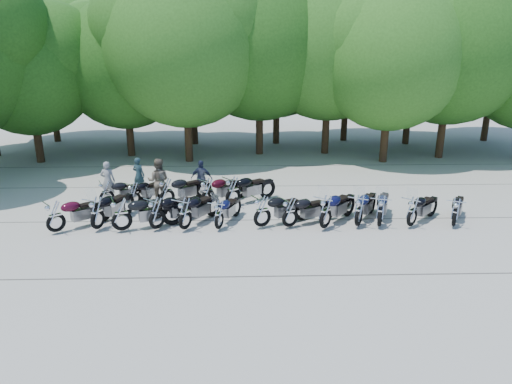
{
  "coord_description": "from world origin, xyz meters",
  "views": [
    {
      "loc": [
        -0.45,
        -14.53,
        6.04
      ],
      "look_at": [
        0.0,
        1.5,
        1.1
      ],
      "focal_mm": 32.0,
      "sensor_mm": 36.0,
      "label": 1
    }
  ],
  "objects_px": {
    "motorcycle_2": "(121,213)",
    "motorcycle_4": "(185,213)",
    "motorcycle_11": "(413,211)",
    "rider_0": "(108,181)",
    "motorcycle_14": "(134,193)",
    "rider_1": "(158,181)",
    "motorcycle_16": "(208,191)",
    "motorcycle_17": "(233,190)",
    "motorcycle_8": "(326,211)",
    "motorcycle_15": "(167,191)",
    "rider_2": "(202,179)",
    "motorcycle_3": "(157,212)",
    "motorcycle_6": "(262,210)",
    "motorcycle_1": "(97,212)",
    "motorcycle_13": "(107,192)",
    "rider_3": "(139,175)",
    "motorcycle_10": "(381,210)",
    "motorcycle_0": "(55,216)",
    "motorcycle_12": "(455,212)",
    "motorcycle_9": "(359,210)",
    "motorcycle_5": "(219,214)",
    "motorcycle_7": "(290,211)"
  },
  "relations": [
    {
      "from": "motorcycle_14",
      "to": "rider_1",
      "type": "distance_m",
      "value": 1.11
    },
    {
      "from": "motorcycle_16",
      "to": "motorcycle_14",
      "type": "bearing_deg",
      "value": 44.96
    },
    {
      "from": "rider_1",
      "to": "motorcycle_2",
      "type": "bearing_deg",
      "value": 78.99
    },
    {
      "from": "motorcycle_16",
      "to": "motorcycle_17",
      "type": "distance_m",
      "value": 1.02
    },
    {
      "from": "motorcycle_9",
      "to": "motorcycle_14",
      "type": "distance_m",
      "value": 8.9
    },
    {
      "from": "motorcycle_11",
      "to": "motorcycle_13",
      "type": "relative_size",
      "value": 1.07
    },
    {
      "from": "motorcycle_13",
      "to": "rider_2",
      "type": "height_order",
      "value": "rider_2"
    },
    {
      "from": "motorcycle_2",
      "to": "motorcycle_3",
      "type": "height_order",
      "value": "motorcycle_2"
    },
    {
      "from": "motorcycle_14",
      "to": "motorcycle_16",
      "type": "height_order",
      "value": "motorcycle_16"
    },
    {
      "from": "motorcycle_15",
      "to": "rider_0",
      "type": "height_order",
      "value": "rider_0"
    },
    {
      "from": "motorcycle_10",
      "to": "motorcycle_14",
      "type": "relative_size",
      "value": 1.15
    },
    {
      "from": "motorcycle_13",
      "to": "motorcycle_11",
      "type": "bearing_deg",
      "value": -127.26
    },
    {
      "from": "motorcycle_0",
      "to": "rider_3",
      "type": "relative_size",
      "value": 1.47
    },
    {
      "from": "motorcycle_12",
      "to": "rider_1",
      "type": "relative_size",
      "value": 1.14
    },
    {
      "from": "motorcycle_3",
      "to": "motorcycle_1",
      "type": "bearing_deg",
      "value": 39.05
    },
    {
      "from": "motorcycle_3",
      "to": "motorcycle_15",
      "type": "distance_m",
      "value": 2.54
    },
    {
      "from": "motorcycle_12",
      "to": "motorcycle_16",
      "type": "height_order",
      "value": "motorcycle_16"
    },
    {
      "from": "motorcycle_3",
      "to": "motorcycle_17",
      "type": "distance_m",
      "value": 3.61
    },
    {
      "from": "rider_0",
      "to": "rider_1",
      "type": "height_order",
      "value": "rider_1"
    },
    {
      "from": "motorcycle_15",
      "to": "rider_2",
      "type": "relative_size",
      "value": 1.48
    },
    {
      "from": "motorcycle_6",
      "to": "motorcycle_17",
      "type": "distance_m",
      "value": 2.64
    },
    {
      "from": "motorcycle_7",
      "to": "motorcycle_8",
      "type": "bearing_deg",
      "value": -125.44
    },
    {
      "from": "motorcycle_0",
      "to": "motorcycle_2",
      "type": "xyz_separation_m",
      "value": [
        2.25,
        0.05,
        0.04
      ]
    },
    {
      "from": "motorcycle_4",
      "to": "motorcycle_11",
      "type": "height_order",
      "value": "motorcycle_4"
    },
    {
      "from": "motorcycle_2",
      "to": "motorcycle_3",
      "type": "xyz_separation_m",
      "value": [
        1.18,
        0.16,
        -0.02
      ]
    },
    {
      "from": "motorcycle_9",
      "to": "motorcycle_13",
      "type": "relative_size",
      "value": 1.13
    },
    {
      "from": "motorcycle_2",
      "to": "motorcycle_12",
      "type": "bearing_deg",
      "value": -110.89
    },
    {
      "from": "motorcycle_6",
      "to": "motorcycle_17",
      "type": "relative_size",
      "value": 0.96
    },
    {
      "from": "motorcycle_13",
      "to": "rider_3",
      "type": "height_order",
      "value": "rider_3"
    },
    {
      "from": "motorcycle_10",
      "to": "rider_1",
      "type": "xyz_separation_m",
      "value": [
        -8.38,
        3.11,
        0.27
      ]
    },
    {
      "from": "motorcycle_1",
      "to": "motorcycle_8",
      "type": "relative_size",
      "value": 0.97
    },
    {
      "from": "motorcycle_1",
      "to": "motorcycle_14",
      "type": "distance_m",
      "value": 2.66
    },
    {
      "from": "motorcycle_1",
      "to": "motorcycle_10",
      "type": "relative_size",
      "value": 1.03
    },
    {
      "from": "motorcycle_2",
      "to": "motorcycle_4",
      "type": "distance_m",
      "value": 2.18
    },
    {
      "from": "motorcycle_3",
      "to": "motorcycle_14",
      "type": "distance_m",
      "value": 2.95
    },
    {
      "from": "motorcycle_10",
      "to": "motorcycle_13",
      "type": "relative_size",
      "value": 1.11
    },
    {
      "from": "rider_1",
      "to": "motorcycle_4",
      "type": "bearing_deg",
      "value": 115.75
    },
    {
      "from": "motorcycle_4",
      "to": "motorcycle_9",
      "type": "xyz_separation_m",
      "value": [
        6.16,
        0.15,
        0.0
      ]
    },
    {
      "from": "motorcycle_1",
      "to": "motorcycle_14",
      "type": "bearing_deg",
      "value": -83.95
    },
    {
      "from": "motorcycle_14",
      "to": "motorcycle_6",
      "type": "bearing_deg",
      "value": -169.93
    },
    {
      "from": "motorcycle_0",
      "to": "motorcycle_1",
      "type": "distance_m",
      "value": 1.37
    },
    {
      "from": "motorcycle_2",
      "to": "motorcycle_13",
      "type": "distance_m",
      "value": 3.15
    },
    {
      "from": "motorcycle_11",
      "to": "rider_0",
      "type": "bearing_deg",
      "value": 28.65
    },
    {
      "from": "motorcycle_17",
      "to": "motorcycle_8",
      "type": "bearing_deg",
      "value": -165.3
    },
    {
      "from": "motorcycle_5",
      "to": "motorcycle_6",
      "type": "relative_size",
      "value": 0.89
    },
    {
      "from": "motorcycle_4",
      "to": "rider_1",
      "type": "distance_m",
      "value": 3.54
    },
    {
      "from": "motorcycle_10",
      "to": "motorcycle_12",
      "type": "relative_size",
      "value": 1.1
    },
    {
      "from": "motorcycle_3",
      "to": "motorcycle_6",
      "type": "relative_size",
      "value": 1.0
    },
    {
      "from": "motorcycle_3",
      "to": "motorcycle_4",
      "type": "height_order",
      "value": "motorcycle_3"
    },
    {
      "from": "motorcycle_9",
      "to": "rider_1",
      "type": "bearing_deg",
      "value": 8.11
    }
  ]
}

